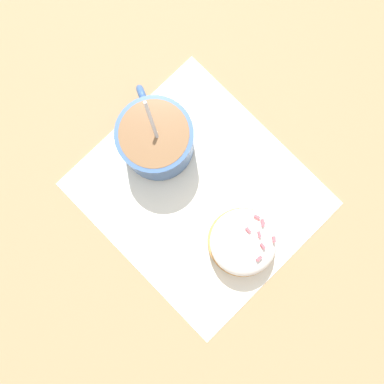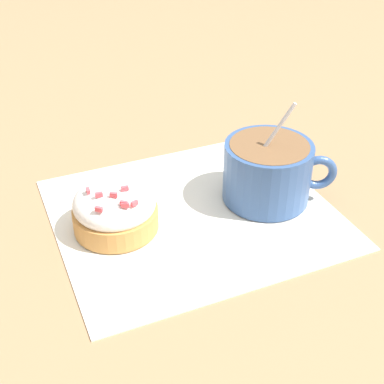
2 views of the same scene
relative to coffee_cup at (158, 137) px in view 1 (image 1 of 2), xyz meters
The scene contains 4 objects.
ground_plane 0.09m from the coffee_cup, behind, with size 3.00×3.00×0.00m, color #93704C.
paper_napkin 0.09m from the coffee_cup, behind, with size 0.30×0.27×0.00m.
coffee_cup is the anchor object (origin of this frame).
frosted_pastry 0.16m from the coffee_cup, behind, with size 0.08×0.08×0.05m.
Camera 1 is at (-0.03, 0.04, 0.49)m, focal length 35.00 mm.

